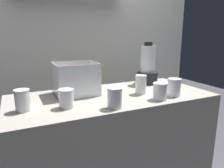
{
  "coord_description": "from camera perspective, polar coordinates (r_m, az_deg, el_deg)",
  "views": [
    {
      "loc": [
        -0.6,
        -1.29,
        1.32
      ],
      "look_at": [
        0.0,
        0.0,
        0.98
      ],
      "focal_mm": 33.76,
      "sensor_mm": 36.0,
      "label": 1
    }
  ],
  "objects": [
    {
      "name": "juice_cup_beet_left",
      "position": [
        1.25,
        -12.31,
        -4.03
      ],
      "size": [
        0.09,
        0.09,
        0.11
      ],
      "color": "white",
      "rests_on": "counter"
    },
    {
      "name": "back_wall_unit",
      "position": [
        2.14,
        -9.07,
        11.88
      ],
      "size": [
        2.6,
        0.24,
        2.5
      ],
      "color": "silver",
      "rests_on": "ground_plane"
    },
    {
      "name": "counter",
      "position": [
        1.66,
        0.0,
        -18.06
      ],
      "size": [
        1.4,
        0.64,
        0.9
      ],
      "primitive_type": "cube",
      "color": "#9E998E",
      "rests_on": "ground_plane"
    },
    {
      "name": "juice_cup_orange_right",
      "position": [
        1.51,
        7.79,
        -0.48
      ],
      "size": [
        0.08,
        0.08,
        0.13
      ],
      "color": "white",
      "rests_on": "counter"
    },
    {
      "name": "juice_cup_orange_far_left",
      "position": [
        1.27,
        -23.06,
        -4.42
      ],
      "size": [
        0.08,
        0.08,
        0.12
      ],
      "color": "white",
      "rests_on": "counter"
    },
    {
      "name": "juice_cup_carrot_middle",
      "position": [
        1.21,
        0.75,
        -4.07
      ],
      "size": [
        0.09,
        0.09,
        0.12
      ],
      "color": "white",
      "rests_on": "counter"
    },
    {
      "name": "blender_pitcher",
      "position": [
        1.83,
        9.58,
        4.36
      ],
      "size": [
        0.18,
        0.18,
        0.35
      ],
      "color": "black",
      "rests_on": "counter"
    },
    {
      "name": "juice_cup_orange_far_right",
      "position": [
        1.41,
        12.86,
        -2.08
      ],
      "size": [
        0.09,
        0.09,
        0.11
      ],
      "color": "white",
      "rests_on": "counter"
    },
    {
      "name": "carrot_display_bin",
      "position": [
        1.51,
        -9.54,
        -0.14
      ],
      "size": [
        0.29,
        0.25,
        0.22
      ],
      "color": "white",
      "rests_on": "counter"
    },
    {
      "name": "juice_cup_orange_rightmost",
      "position": [
        1.51,
        16.45,
        -1.07
      ],
      "size": [
        0.09,
        0.09,
        0.12
      ],
      "color": "white",
      "rests_on": "counter"
    }
  ]
}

